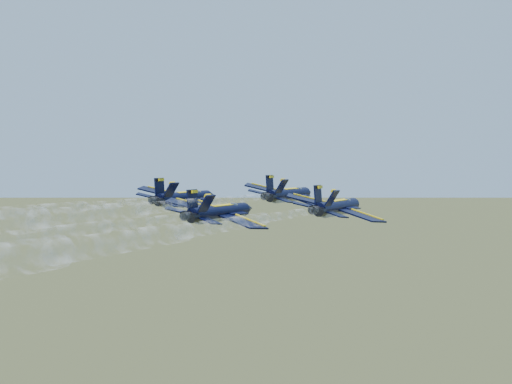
% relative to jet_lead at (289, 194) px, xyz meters
% --- Properties ---
extents(jet_lead, '(11.19, 15.29, 3.96)m').
position_rel_jet_lead_xyz_m(jet_lead, '(0.00, 0.00, 0.00)').
color(jet_lead, black).
extents(jet_left, '(11.19, 15.29, 3.96)m').
position_rel_jet_lead_xyz_m(jet_left, '(-11.95, -6.67, 0.00)').
color(jet_left, black).
extents(jet_right, '(11.19, 15.29, 3.96)m').
position_rel_jet_lead_xyz_m(jet_right, '(7.24, -12.35, 0.00)').
color(jet_right, black).
extents(jet_slot, '(11.19, 15.29, 3.96)m').
position_rel_jet_lead_xyz_m(jet_slot, '(-4.48, -19.45, 0.00)').
color(jet_slot, black).
extents(smoke_trail_lead, '(15.46, 54.90, 2.24)m').
position_rel_jet_lead_xyz_m(smoke_trail_lead, '(-10.69, -41.92, 0.03)').
color(smoke_trail_lead, white).
extents(smoke_trail_right, '(15.46, 54.90, 2.24)m').
position_rel_jet_lead_xyz_m(smoke_trail_right, '(-3.45, -54.27, 0.03)').
color(smoke_trail_right, white).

